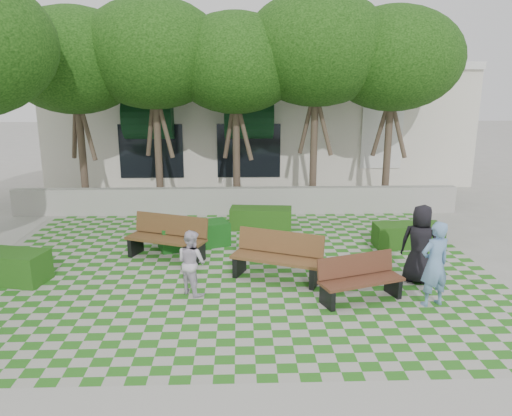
{
  "coord_description": "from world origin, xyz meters",
  "views": [
    {
      "loc": [
        0.1,
        -10.31,
        4.45
      ],
      "look_at": [
        0.5,
        1.5,
        1.4
      ],
      "focal_mm": 35.0,
      "sensor_mm": 36.0,
      "label": 1
    }
  ],
  "objects_px": {
    "hedge_east": "(408,235)",
    "person_white": "(191,262)",
    "hedge_west": "(3,266)",
    "person_blue": "(435,264)",
    "bench_west": "(167,238)",
    "hedge_midleft": "(194,235)",
    "bench_east": "(360,279)",
    "bench_mid": "(277,257)",
    "person_dark": "(420,244)",
    "hedge_midright": "(261,218)"
  },
  "relations": [
    {
      "from": "hedge_east",
      "to": "person_white",
      "type": "height_order",
      "value": "person_white"
    },
    {
      "from": "hedge_west",
      "to": "person_blue",
      "type": "height_order",
      "value": "person_blue"
    },
    {
      "from": "bench_west",
      "to": "hedge_east",
      "type": "relative_size",
      "value": 1.19
    },
    {
      "from": "hedge_east",
      "to": "hedge_midleft",
      "type": "xyz_separation_m",
      "value": [
        -5.85,
        0.18,
        0.01
      ]
    },
    {
      "from": "bench_east",
      "to": "hedge_east",
      "type": "height_order",
      "value": "bench_east"
    },
    {
      "from": "bench_east",
      "to": "hedge_west",
      "type": "bearing_deg",
      "value": 151.58
    },
    {
      "from": "bench_mid",
      "to": "person_white",
      "type": "relative_size",
      "value": 1.54
    },
    {
      "from": "person_dark",
      "to": "hedge_east",
      "type": "bearing_deg",
      "value": -73.81
    },
    {
      "from": "hedge_east",
      "to": "hedge_midright",
      "type": "bearing_deg",
      "value": 154.98
    },
    {
      "from": "hedge_east",
      "to": "bench_mid",
      "type": "bearing_deg",
      "value": -150.08
    },
    {
      "from": "hedge_east",
      "to": "person_white",
      "type": "xyz_separation_m",
      "value": [
        -5.63,
        -2.89,
        0.38
      ]
    },
    {
      "from": "hedge_midleft",
      "to": "person_blue",
      "type": "height_order",
      "value": "person_blue"
    },
    {
      "from": "bench_mid",
      "to": "person_blue",
      "type": "height_order",
      "value": "person_blue"
    },
    {
      "from": "bench_mid",
      "to": "person_dark",
      "type": "relative_size",
      "value": 1.2
    },
    {
      "from": "bench_east",
      "to": "hedge_east",
      "type": "distance_m",
      "value": 3.97
    },
    {
      "from": "hedge_midleft",
      "to": "hedge_west",
      "type": "height_order",
      "value": "hedge_west"
    },
    {
      "from": "bench_mid",
      "to": "hedge_east",
      "type": "distance_m",
      "value": 4.33
    },
    {
      "from": "hedge_midright",
      "to": "hedge_west",
      "type": "bearing_deg",
      "value": -147.01
    },
    {
      "from": "person_dark",
      "to": "hedge_midleft",
      "type": "bearing_deg",
      "value": 2.98
    },
    {
      "from": "hedge_midright",
      "to": "bench_west",
      "type": "bearing_deg",
      "value": -135.05
    },
    {
      "from": "person_blue",
      "to": "person_white",
      "type": "relative_size",
      "value": 1.26
    },
    {
      "from": "hedge_west",
      "to": "person_white",
      "type": "xyz_separation_m",
      "value": [
        4.35,
        -0.82,
        0.35
      ]
    },
    {
      "from": "hedge_midleft",
      "to": "person_white",
      "type": "xyz_separation_m",
      "value": [
        0.22,
        -3.08,
        0.37
      ]
    },
    {
      "from": "bench_mid",
      "to": "bench_west",
      "type": "height_order",
      "value": "bench_west"
    },
    {
      "from": "person_dark",
      "to": "person_blue",
      "type": "bearing_deg",
      "value": 113.01
    },
    {
      "from": "person_dark",
      "to": "person_white",
      "type": "relative_size",
      "value": 1.28
    },
    {
      "from": "bench_west",
      "to": "person_blue",
      "type": "xyz_separation_m",
      "value": [
        5.73,
        -3.0,
        0.36
      ]
    },
    {
      "from": "hedge_midleft",
      "to": "hedge_west",
      "type": "xyz_separation_m",
      "value": [
        -4.14,
        -2.26,
        0.03
      ]
    },
    {
      "from": "bench_east",
      "to": "person_blue",
      "type": "relative_size",
      "value": 1.06
    },
    {
      "from": "bench_mid",
      "to": "person_dark",
      "type": "bearing_deg",
      "value": 18.21
    },
    {
      "from": "person_blue",
      "to": "person_white",
      "type": "height_order",
      "value": "person_blue"
    },
    {
      "from": "bench_east",
      "to": "hedge_midleft",
      "type": "distance_m",
      "value": 5.13
    },
    {
      "from": "hedge_midleft",
      "to": "person_dark",
      "type": "bearing_deg",
      "value": -26.57
    },
    {
      "from": "bench_east",
      "to": "person_blue",
      "type": "height_order",
      "value": "person_blue"
    },
    {
      "from": "bench_east",
      "to": "hedge_east",
      "type": "bearing_deg",
      "value": 38.33
    },
    {
      "from": "hedge_east",
      "to": "hedge_midleft",
      "type": "distance_m",
      "value": 5.85
    },
    {
      "from": "person_blue",
      "to": "person_dark",
      "type": "relative_size",
      "value": 0.99
    },
    {
      "from": "person_blue",
      "to": "person_dark",
      "type": "xyz_separation_m",
      "value": [
        0.14,
        1.2,
        0.01
      ]
    },
    {
      "from": "bench_mid",
      "to": "person_dark",
      "type": "xyz_separation_m",
      "value": [
        3.16,
        -0.3,
        0.38
      ]
    },
    {
      "from": "hedge_midleft",
      "to": "person_blue",
      "type": "relative_size",
      "value": 1.06
    },
    {
      "from": "hedge_west",
      "to": "person_blue",
      "type": "bearing_deg",
      "value": -9.68
    },
    {
      "from": "bench_mid",
      "to": "hedge_midright",
      "type": "height_order",
      "value": "bench_mid"
    },
    {
      "from": "hedge_midleft",
      "to": "person_white",
      "type": "relative_size",
      "value": 1.34
    },
    {
      "from": "hedge_midright",
      "to": "person_white",
      "type": "xyz_separation_m",
      "value": [
        -1.68,
        -4.74,
        0.38
      ]
    },
    {
      "from": "bench_east",
      "to": "hedge_midleft",
      "type": "relative_size",
      "value": 1.0
    },
    {
      "from": "hedge_midleft",
      "to": "person_white",
      "type": "bearing_deg",
      "value": -85.94
    },
    {
      "from": "hedge_west",
      "to": "person_white",
      "type": "relative_size",
      "value": 1.44
    },
    {
      "from": "person_dark",
      "to": "bench_east",
      "type": "bearing_deg",
      "value": 59.67
    },
    {
      "from": "person_blue",
      "to": "bench_west",
      "type": "bearing_deg",
      "value": -44.82
    },
    {
      "from": "bench_east",
      "to": "bench_west",
      "type": "bearing_deg",
      "value": 128.85
    }
  ]
}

